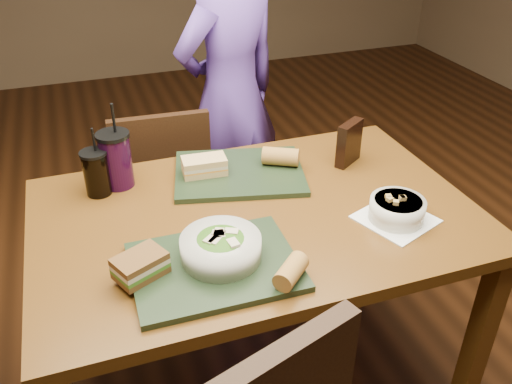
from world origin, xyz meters
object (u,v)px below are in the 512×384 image
(tray_far, at_px, (239,173))
(salad_bowl, at_px, (221,246))
(cup_cola, at_px, (96,173))
(dining_table, at_px, (256,236))
(chip_bag, at_px, (349,143))
(sandwich_far, at_px, (204,166))
(baguette_far, at_px, (281,157))
(diner, at_px, (231,96))
(sandwich_near, at_px, (140,266))
(chair_far, at_px, (163,193))
(tray_near, at_px, (215,267))
(baguette_near, at_px, (291,271))
(cup_berry, at_px, (116,159))
(soup_bowl, at_px, (397,209))

(tray_far, xyz_separation_m, salad_bowl, (-0.18, -0.42, 0.04))
(cup_cola, bearing_deg, dining_table, -31.57)
(salad_bowl, relative_size, chip_bag, 1.39)
(sandwich_far, height_order, baguette_far, baguette_far)
(tray_far, distance_m, sandwich_far, 0.12)
(diner, height_order, sandwich_near, diner)
(chair_far, distance_m, tray_far, 0.55)
(tray_near, xyz_separation_m, salad_bowl, (0.02, 0.02, 0.04))
(sandwich_far, height_order, baguette_near, sandwich_far)
(baguette_far, bearing_deg, cup_berry, 171.94)
(tray_far, distance_m, cup_berry, 0.40)
(dining_table, height_order, salad_bowl, salad_bowl)
(diner, distance_m, baguette_far, 0.70)
(baguette_far, bearing_deg, baguette_near, -108.99)
(tray_far, relative_size, sandwich_near, 2.86)
(tray_far, relative_size, salad_bowl, 2.01)
(salad_bowl, xyz_separation_m, baguette_near, (0.14, -0.14, -0.01))
(cup_cola, bearing_deg, baguette_near, -56.14)
(tray_near, height_order, soup_bowl, soup_bowl)
(chair_far, xyz_separation_m, soup_bowl, (0.55, -0.82, 0.31))
(sandwich_near, xyz_separation_m, cup_berry, (0.01, 0.49, 0.05))
(diner, height_order, sandwich_far, diner)
(salad_bowl, bearing_deg, sandwich_near, -179.54)
(soup_bowl, distance_m, baguette_far, 0.44)
(tray_near, relative_size, soup_bowl, 1.68)
(chip_bag, bearing_deg, sandwich_far, 139.78)
(soup_bowl, height_order, chip_bag, chip_bag)
(tray_near, bearing_deg, diner, 71.11)
(salad_bowl, relative_size, cup_berry, 0.74)
(chair_far, relative_size, sandwich_near, 5.82)
(baguette_near, relative_size, cup_cola, 0.46)
(soup_bowl, bearing_deg, baguette_near, -157.67)
(salad_bowl, xyz_separation_m, soup_bowl, (0.53, 0.02, -0.02))
(baguette_near, bearing_deg, chip_bag, 50.69)
(dining_table, xyz_separation_m, chair_far, (-0.18, 0.65, -0.18))
(diner, relative_size, soup_bowl, 6.01)
(dining_table, distance_m, chip_bag, 0.47)
(dining_table, bearing_deg, soup_bowl, -24.80)
(sandwich_far, height_order, cup_berry, cup_berry)
(dining_table, relative_size, cup_berry, 4.60)
(sandwich_near, height_order, baguette_far, baguette_far)
(cup_cola, bearing_deg, soup_bowl, -28.53)
(sandwich_far, relative_size, cup_berry, 0.52)
(chip_bag, bearing_deg, sandwich_near, 173.05)
(baguette_near, bearing_deg, dining_table, 85.37)
(salad_bowl, bearing_deg, cup_cola, 120.09)
(tray_near, relative_size, cup_cola, 1.86)
(chair_far, height_order, cup_berry, cup_berry)
(tray_near, distance_m, tray_far, 0.49)
(chair_far, xyz_separation_m, diner, (0.38, 0.27, 0.27))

